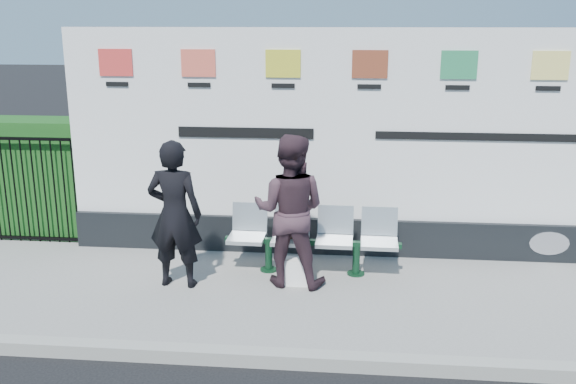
% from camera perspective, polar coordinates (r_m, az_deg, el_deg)
% --- Properties ---
extents(pavement, '(14.00, 3.00, 0.12)m').
position_cam_1_polar(pavement, '(7.68, 3.11, -9.20)').
color(pavement, gray).
rests_on(pavement, ground).
extents(kerb, '(14.00, 0.18, 0.14)m').
position_cam_1_polar(kerb, '(6.34, 2.49, -14.72)').
color(kerb, gray).
rests_on(kerb, ground).
extents(billboard, '(8.00, 0.30, 3.00)m').
position_cam_1_polar(billboard, '(8.54, 7.00, 2.85)').
color(billboard, black).
rests_on(billboard, pavement).
extents(hedge, '(2.35, 0.70, 1.70)m').
position_cam_1_polar(hedge, '(10.29, -22.70, 1.32)').
color(hedge, '#184B17').
rests_on(hedge, pavement).
extents(railing, '(2.05, 0.06, 1.54)m').
position_cam_1_polar(railing, '(9.92, -23.85, 0.24)').
color(railing, black).
rests_on(railing, pavement).
extents(bench, '(2.12, 0.60, 0.45)m').
position_cam_1_polar(bench, '(8.11, 2.15, -5.65)').
color(bench, silver).
rests_on(bench, pavement).
extents(woman_left, '(0.67, 0.46, 1.78)m').
position_cam_1_polar(woman_left, '(7.64, -10.03, -1.96)').
color(woman_left, black).
rests_on(woman_left, pavement).
extents(woman_right, '(0.97, 0.80, 1.83)m').
position_cam_1_polar(woman_right, '(7.57, 0.15, -1.66)').
color(woman_right, '#3B262E').
rests_on(woman_right, pavement).
extents(handbag_brown, '(0.27, 0.12, 0.21)m').
position_cam_1_polar(handbag_brown, '(8.02, 0.20, -3.35)').
color(handbag_brown, black).
rests_on(handbag_brown, bench).
extents(carrier_bag_white, '(0.32, 0.19, 0.32)m').
position_cam_1_polar(carrier_bag_white, '(7.79, 0.64, -7.05)').
color(carrier_bag_white, white).
rests_on(carrier_bag_white, pavement).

